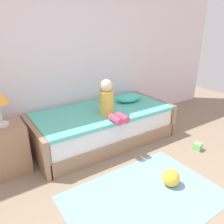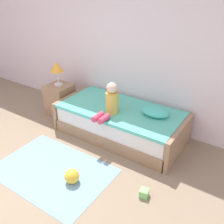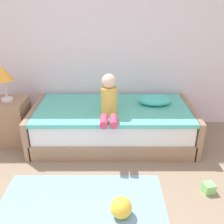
{
  "view_description": "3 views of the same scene",
  "coord_description": "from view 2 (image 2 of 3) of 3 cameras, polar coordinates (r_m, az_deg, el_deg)",
  "views": [
    {
      "loc": [
        -0.94,
        -0.62,
        1.68
      ],
      "look_at": [
        0.65,
        1.75,
        0.55
      ],
      "focal_mm": 35.67,
      "sensor_mm": 36.0,
      "label": 1
    },
    {
      "loc": [
        2.55,
        -1.11,
        2.42
      ],
      "look_at": [
        0.65,
        1.75,
        0.55
      ],
      "focal_mm": 40.74,
      "sensor_mm": 36.0,
      "label": 2
    },
    {
      "loc": [
        0.65,
        -0.98,
        1.83
      ],
      "look_at": [
        0.65,
        1.75,
        0.55
      ],
      "focal_mm": 40.23,
      "sensor_mm": 36.0,
      "label": 3
    }
  ],
  "objects": [
    {
      "name": "wall_rear",
      "position": [
        4.6,
        -1.0,
        16.46
      ],
      "size": [
        7.2,
        0.1,
        2.9
      ],
      "primitive_type": "cube",
      "color": "white",
      "rests_on": "ground"
    },
    {
      "name": "bed",
      "position": [
        4.24,
        1.87,
        -2.25
      ],
      "size": [
        2.11,
        1.0,
        0.5
      ],
      "color": "#997556",
      "rests_on": "ground"
    },
    {
      "name": "nightstand",
      "position": [
        4.96,
        -11.55,
        2.72
      ],
      "size": [
        0.44,
        0.44,
        0.6
      ],
      "primitive_type": "cube",
      "color": "#997556",
      "rests_on": "ground"
    },
    {
      "name": "table_lamp",
      "position": [
        4.72,
        -12.3,
        9.68
      ],
      "size": [
        0.24,
        0.24,
        0.45
      ],
      "color": "silver",
      "rests_on": "nightstand"
    },
    {
      "name": "child_figure",
      "position": [
        3.87,
        -0.38,
        2.32
      ],
      "size": [
        0.2,
        0.51,
        0.5
      ],
      "color": "gold",
      "rests_on": "bed"
    },
    {
      "name": "pillow",
      "position": [
        3.94,
        9.64,
        0.07
      ],
      "size": [
        0.44,
        0.3,
        0.13
      ],
      "primitive_type": "ellipsoid",
      "color": "#4CCCBC",
      "rests_on": "bed"
    },
    {
      "name": "toy_ball",
      "position": [
        3.45,
        -8.99,
        -14.07
      ],
      "size": [
        0.2,
        0.2,
        0.2
      ],
      "primitive_type": "sphere",
      "color": "yellow",
      "rests_on": "ground"
    },
    {
      "name": "area_rug",
      "position": [
        3.73,
        -13.16,
        -12.71
      ],
      "size": [
        1.6,
        1.1,
        0.01
      ],
      "primitive_type": "cube",
      "color": "#7AA8CC",
      "rests_on": "ground"
    },
    {
      "name": "toy_block",
      "position": [
        3.3,
        7.2,
        -17.57
      ],
      "size": [
        0.12,
        0.12,
        0.11
      ],
      "primitive_type": "cube",
      "rotation": [
        0.0,
        0.0,
        1.78
      ],
      "color": "#7FD872",
      "rests_on": "ground"
    }
  ]
}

